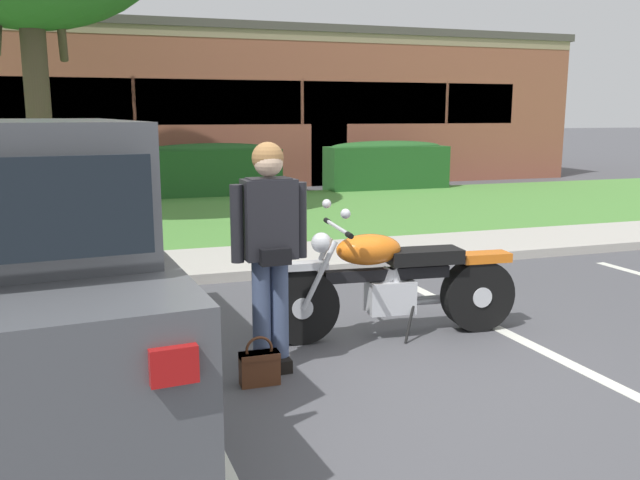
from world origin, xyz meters
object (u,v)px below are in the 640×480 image
Objects in this scene: rider_person at (270,241)px; hedge_left at (5,174)px; hedge_center_left at (212,169)px; hedge_center_right at (386,164)px; motorcycle at (402,282)px; brick_building at (126,107)px; handbag at (259,365)px.

hedge_left is at bearing 106.09° from rider_person.
hedge_center_right is (4.35, -0.00, -0.00)m from hedge_center_left.
hedge_left is at bearing 112.97° from motorcycle.
hedge_center_left reaches higher than motorcycle.
brick_building reaches higher than motorcycle.
motorcycle is 0.72× the size of hedge_center_left.
handbag is (-1.42, -0.66, -0.34)m from motorcycle.
hedge_center_right is at bearing 62.07° from rider_person.
rider_person is 0.55× the size of hedge_center_left.
hedge_center_left is 0.12× the size of brick_building.
rider_person is (-1.27, -0.41, 0.51)m from motorcycle.
hedge_left is 0.92× the size of hedge_center_left.
motorcycle is at bearing -67.03° from hedge_left.
rider_person is at bearing -88.97° from brick_building.
hedge_left is (-3.07, 10.63, -0.34)m from rider_person.
brick_building is at bearing 90.51° from handbag.
hedge_center_left is 1.01× the size of hedge_center_right.
hedge_left is at bearing 180.00° from hedge_center_right.
hedge_left and hedge_center_left have the same top height.
brick_building is (-1.59, 6.19, 1.43)m from hedge_center_left.
hedge_center_left is at bearing 180.00° from hedge_center_right.
handbag is 11.28m from hedge_left.
motorcycle is 0.78× the size of hedge_left.
motorcycle is 11.12m from hedge_center_right.
hedge_center_right is 8.70m from brick_building.
handbag is at bearing -74.99° from hedge_left.
brick_building is (2.77, 6.19, 1.43)m from hedge_left.
brick_building is (-1.57, 16.42, 1.60)m from motorcycle.
hedge_center_left is at bearing -75.63° from brick_building.
motorcycle is 6.23× the size of handbag.
rider_person is 0.55× the size of hedge_center_right.
brick_building reaches higher than rider_person.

